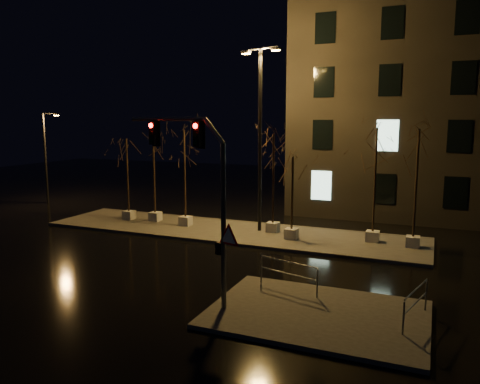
% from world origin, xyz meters
% --- Properties ---
extents(ground, '(90.00, 90.00, 0.00)m').
position_xyz_m(ground, '(0.00, 0.00, 0.00)').
color(ground, black).
rests_on(ground, ground).
extents(median, '(22.00, 5.00, 0.15)m').
position_xyz_m(median, '(0.00, 6.00, 0.07)').
color(median, '#403D39').
rests_on(median, ground).
extents(sidewalk_corner, '(7.00, 5.00, 0.15)m').
position_xyz_m(sidewalk_corner, '(7.50, -3.50, 0.07)').
color(sidewalk_corner, '#403D39').
rests_on(sidewalk_corner, ground).
extents(tree_0, '(1.80, 1.80, 5.27)m').
position_xyz_m(tree_0, '(-7.08, 6.26, 4.15)').
color(tree_0, beige).
rests_on(tree_0, median).
extents(tree_1, '(1.80, 1.80, 5.21)m').
position_xyz_m(tree_1, '(-5.28, 6.54, 4.10)').
color(tree_1, beige).
rests_on(tree_1, median).
extents(tree_2, '(1.80, 1.80, 5.87)m').
position_xyz_m(tree_2, '(-2.87, 6.12, 4.61)').
color(tree_2, beige).
rests_on(tree_2, median).
extents(tree_3, '(1.80, 1.80, 5.70)m').
position_xyz_m(tree_3, '(2.52, 6.57, 4.48)').
color(tree_3, beige).
rests_on(tree_3, median).
extents(tree_4, '(1.80, 1.80, 4.50)m').
position_xyz_m(tree_4, '(3.94, 5.50, 3.57)').
color(tree_4, beige).
rests_on(tree_4, median).
extents(tree_5, '(1.80, 1.80, 6.06)m').
position_xyz_m(tree_5, '(8.00, 6.58, 4.74)').
color(tree_5, beige).
rests_on(tree_5, median).
extents(tree_6, '(1.80, 1.80, 6.02)m').
position_xyz_m(tree_6, '(10.00, 6.23, 4.72)').
color(tree_6, beige).
rests_on(tree_6, median).
extents(traffic_signal_mast, '(5.04, 1.53, 6.38)m').
position_xyz_m(traffic_signal_mast, '(3.50, -4.09, 4.34)').
color(traffic_signal_mast, '#515458').
rests_on(traffic_signal_mast, sidewalk_corner).
extents(streetlight_main, '(2.51, 0.99, 10.17)m').
position_xyz_m(streetlight_main, '(1.69, 6.64, 6.02)').
color(streetlight_main, black).
rests_on(streetlight_main, median).
extents(streetlight_far, '(1.34, 0.60, 6.99)m').
position_xyz_m(streetlight_far, '(-16.97, 9.51, 3.85)').
color(streetlight_far, black).
rests_on(streetlight_far, ground).
extents(guard_rail_a, '(2.44, 0.77, 1.10)m').
position_xyz_m(guard_rail_a, '(5.99, -1.90, 0.87)').
color(guard_rail_a, '#515458').
rests_on(guard_rail_a, sidewalk_corner).
extents(guard_rail_b, '(0.63, 2.24, 1.09)m').
position_xyz_m(guard_rail_b, '(10.50, -3.06, 0.86)').
color(guard_rail_b, '#515458').
rests_on(guard_rail_b, sidewalk_corner).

